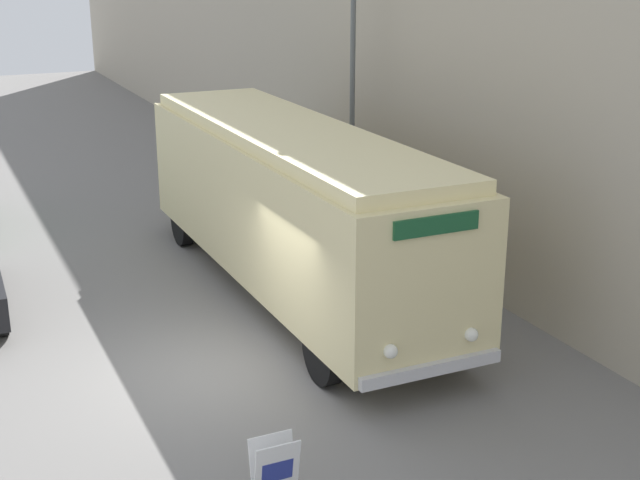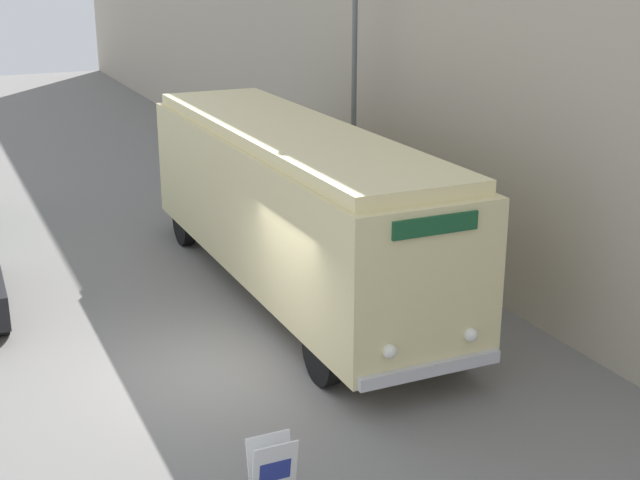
# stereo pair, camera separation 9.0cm
# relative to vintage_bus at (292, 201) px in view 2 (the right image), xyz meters

# --- Properties ---
(ground_plane) EXTENTS (80.00, 80.00, 0.00)m
(ground_plane) POSITION_rel_vintage_bus_xyz_m (-2.62, -2.84, -1.95)
(ground_plane) COLOR slate
(building_wall_right) EXTENTS (0.30, 60.00, 8.68)m
(building_wall_right) POSITION_rel_vintage_bus_xyz_m (3.60, 7.16, 2.39)
(building_wall_right) COLOR #B2A893
(building_wall_right) RESTS_ON ground_plane
(vintage_bus) EXTENTS (2.58, 10.82, 3.43)m
(vintage_bus) POSITION_rel_vintage_bus_xyz_m (0.00, 0.00, 0.00)
(vintage_bus) COLOR black
(vintage_bus) RESTS_ON ground_plane
(sign_board) EXTENTS (0.60, 0.32, 0.86)m
(sign_board) POSITION_rel_vintage_bus_xyz_m (-3.05, -6.58, -1.53)
(sign_board) COLOR gray
(sign_board) RESTS_ON ground_plane
(streetlamp) EXTENTS (0.36, 0.36, 7.73)m
(streetlamp) POSITION_rel_vintage_bus_xyz_m (2.62, 2.50, 2.93)
(streetlamp) COLOR #595E60
(streetlamp) RESTS_ON ground_plane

